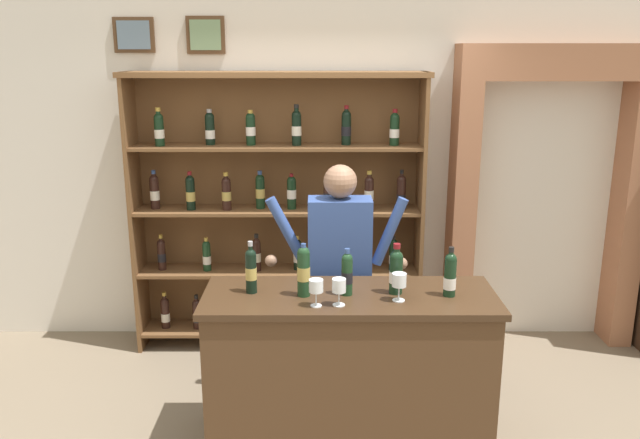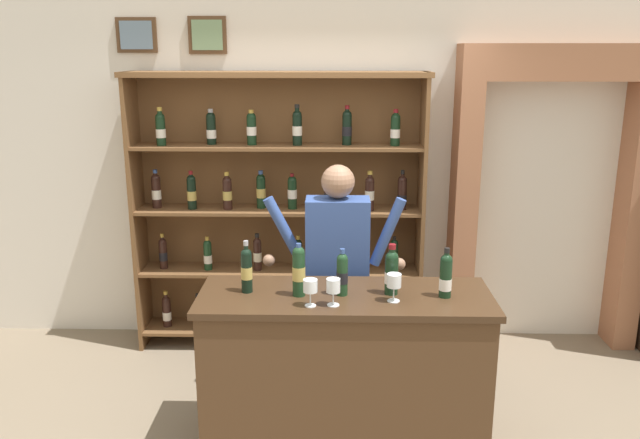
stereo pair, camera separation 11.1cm
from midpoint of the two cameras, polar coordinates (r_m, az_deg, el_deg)
name	(u,v)px [view 2 (the right image)]	position (r m, az deg, el deg)	size (l,w,h in m)	color
back_wall	(320,156)	(5.26, 0.63, 5.66)	(12.00, 0.19, 3.03)	silver
wine_shelf	(279,206)	(5.08, -3.03, 1.23)	(2.30, 0.37, 2.19)	brown
archway_doorway	(546,180)	(5.45, 19.92, 3.31)	(1.51, 0.45, 2.39)	#9E6647
tasting_counter	(344,370)	(3.98, 2.99, -13.16)	(1.71, 0.62, 0.97)	#4C331E
shopkeeper	(337,258)	(4.27, 2.29, -3.39)	(0.95, 0.22, 1.64)	#2D3347
tasting_bottle_prosecco	(247,269)	(3.78, -5.68, -4.38)	(0.07, 0.07, 0.31)	black
tasting_bottle_riserva	(299,270)	(3.70, -1.03, -4.49)	(0.07, 0.07, 0.31)	#19381E
tasting_bottle_chianti	(342,273)	(3.72, 2.84, -4.77)	(0.07, 0.07, 0.28)	#19381E
tasting_bottle_vin_santo	(392,271)	(3.76, 7.20, -4.57)	(0.08, 0.08, 0.30)	black
tasting_bottle_bianco	(446,275)	(3.77, 11.90, -4.88)	(0.07, 0.07, 0.29)	black
wine_glass_left	(310,287)	(3.56, 0.03, -5.97)	(0.08, 0.08, 0.16)	silver
wine_glass_right	(333,287)	(3.57, 2.08, -5.95)	(0.08, 0.08, 0.16)	silver
wine_glass_spare	(394,282)	(3.66, 7.44, -5.52)	(0.08, 0.08, 0.16)	silver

